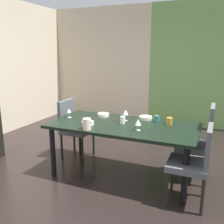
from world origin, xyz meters
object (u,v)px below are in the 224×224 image
wine_glass_left (138,122)px  serving_bowl_west (88,123)px  wine_glass_corner (126,113)px  pitcher_near_window (87,124)px  wine_glass_east (69,111)px  chair_right_far (201,140)px  chair_right_near (195,160)px  serving_bowl_north (146,118)px  dining_table (123,130)px  cup_center (169,121)px  serving_bowl_near_shelf (103,115)px  cup_south (157,119)px  chair_left_far (73,125)px  cup_rear (123,120)px

wine_glass_left → serving_bowl_west: (-0.69, -0.03, -0.08)m
wine_glass_corner → pitcher_near_window: size_ratio=1.10×
wine_glass_east → wine_glass_left: 1.15m
chair_right_far → chair_right_near: size_ratio=1.12×
serving_bowl_north → wine_glass_left: bearing=-84.3°
dining_table → serving_bowl_west: 0.48m
wine_glass_corner → cup_center: size_ratio=1.65×
wine_glass_left → serving_bowl_near_shelf: (-0.69, 0.46, -0.08)m
dining_table → cup_center: cup_center is taller
cup_south → serving_bowl_north: bearing=155.4°
dining_table → wine_glass_east: bearing=178.6°
serving_bowl_west → wine_glass_east: bearing=152.2°
chair_right_near → cup_south: chair_right_near is taller
serving_bowl_north → serving_bowl_west: bearing=-137.3°
chair_right_near → serving_bowl_north: (-0.76, 0.68, 0.24)m
wine_glass_left → serving_bowl_north: 0.56m
wine_glass_corner → cup_south: bearing=14.8°
serving_bowl_north → serving_bowl_west: 0.86m
chair_left_far → dining_table: bearing=72.4°
chair_right_near → wine_glass_corner: size_ratio=5.83×
dining_table → wine_glass_left: (0.27, -0.18, 0.18)m
cup_center → dining_table: bearing=-158.7°
dining_table → cup_rear: cup_rear is taller
dining_table → serving_bowl_west: bearing=-153.1°
chair_right_far → wine_glass_corner: bearing=97.5°
chair_left_far → wine_glass_east: (0.12, -0.29, 0.32)m
dining_table → serving_bowl_north: bearing=60.0°
cup_center → cup_south: cup_center is taller
wine_glass_east → cup_rear: bearing=0.6°
cup_rear → serving_bowl_north: bearing=56.1°
wine_glass_corner → chair_left_far: bearing=172.0°
wine_glass_left → dining_table: bearing=146.3°
wine_glass_east → chair_right_far: bearing=8.9°
chair_left_far → pitcher_near_window: (0.65, -0.71, 0.29)m
chair_left_far → cup_south: size_ratio=10.25×
chair_right_far → serving_bowl_west: (-1.41, -0.52, 0.21)m
wine_glass_corner → cup_south: (0.42, 0.11, -0.07)m
wine_glass_east → cup_center: bearing=8.1°
serving_bowl_west → wine_glass_corner: bearing=44.8°
serving_bowl_north → cup_south: cup_south is taller
cup_rear → cup_south: size_ratio=1.07×
wine_glass_left → serving_bowl_near_shelf: wine_glass_left is taller
chair_right_near → serving_bowl_near_shelf: chair_right_near is taller
cup_rear → serving_bowl_west: bearing=-149.0°
chair_right_near → wine_glass_corner: chair_right_near is taller
serving_bowl_west → cup_rear: size_ratio=1.62×
wine_glass_left → wine_glass_corner: bearing=129.6°
serving_bowl_west → chair_left_far: bearing=137.0°
wine_glass_east → pitcher_near_window: bearing=-38.4°
dining_table → chair_right_near: chair_right_near is taller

